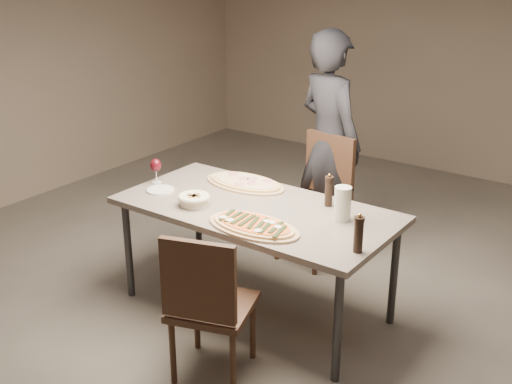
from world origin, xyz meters
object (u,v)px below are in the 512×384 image
Objects in this scene: pepper_mill_left at (329,191)px; carafe at (343,204)px; dining_table at (256,215)px; zucchini_pizza at (254,225)px; chair_near at (207,300)px; ham_pizza at (245,183)px; chair_far at (320,191)px; diner at (329,142)px; bread_basket at (194,199)px.

carafe is at bearing -40.13° from pepper_mill_left.
zucchini_pizza reaches higher than dining_table.
ham_pizza is at bearing 97.89° from chair_near.
ham_pizza is 0.68× the size of chair_near.
zucchini_pizza is 1.27m from chair_far.
ham_pizza is at bearing 127.33° from zucchini_pizza.
diner reaches higher than carafe.
diner reaches higher than dining_table.
pepper_mill_left is at bearing 68.49° from zucchini_pizza.
pepper_mill_left reaches higher than chair_near.
chair_far is 0.56× the size of diner.
diner is (-0.31, 1.45, 0.11)m from zucchini_pizza.
carafe is 0.12× the size of diner.
pepper_mill_left is 0.86m from chair_far.
ham_pizza is 0.64× the size of chair_far.
carafe is at bearing 13.16° from dining_table.
dining_table is 0.41m from ham_pizza.
zucchini_pizza is 2.79× the size of pepper_mill_left.
dining_table is 2.94× the size of zucchini_pizza.
zucchini_pizza is 2.97× the size of bread_basket.
chair_far is (-0.26, 1.23, -0.22)m from zucchini_pizza.
chair_far reaches higher than chair_near.
pepper_mill_left is 1.01m from diner.
carafe is 1.08m from chair_far.
pepper_mill_left is at bearing 139.87° from carafe.
carafe is at bearing 134.55° from chair_far.
chair_far reaches higher than zucchini_pizza.
diner is (0.21, 1.38, 0.08)m from bread_basket.
zucchini_pizza is at bearing -56.76° from dining_table.
chair_far reaches higher than pepper_mill_left.
chair_far is (-0.07, 0.95, -0.15)m from dining_table.
bread_basket is 0.95m from carafe.
carafe is (0.18, -0.15, 0.00)m from pepper_mill_left.
diner is at bearing -68.74° from chair_far.
carafe is (0.37, 0.41, 0.09)m from zucchini_pizza.
zucchini_pizza is 0.63× the size of chair_far.
diner reaches higher than bread_basket.
diner is at bearing 123.27° from carafe.
chair_far reaches higher than ham_pizza.
bread_basket is (-0.04, -0.50, 0.03)m from ham_pizza.
dining_table is at bearing 117.93° from diner.
pepper_mill_left is at bearing 35.36° from bread_basket.
dining_table is at bearing 120.03° from zucchini_pizza.
diner reaches higher than zucchini_pizza.
zucchini_pizza is at bearing -6.86° from bread_basket.
carafe is 0.23× the size of chair_near.
carafe is (0.85, -0.15, 0.09)m from ham_pizza.
chair_far is at bearing 81.45° from chair_near.
zucchini_pizza is at bearing 109.00° from chair_far.
pepper_mill_left reaches higher than bread_basket.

